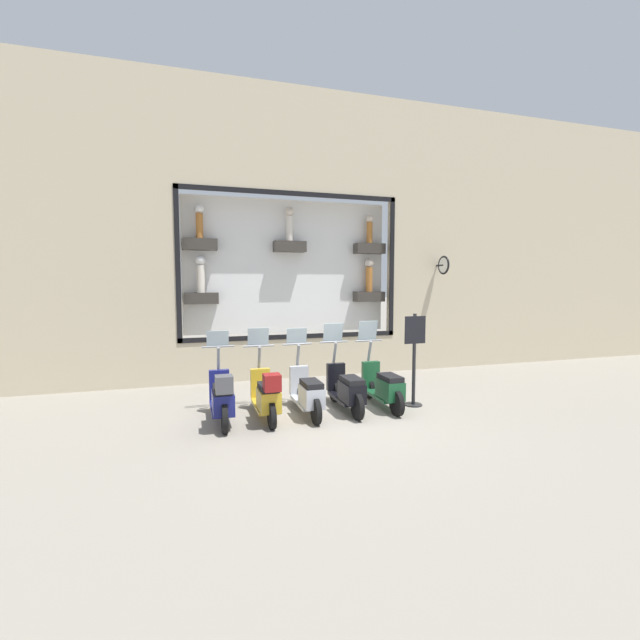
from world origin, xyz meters
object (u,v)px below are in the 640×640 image
at_px(scooter_green_0, 384,387).
at_px(scooter_yellow_3, 267,395).
at_px(scooter_navy_4, 222,398).
at_px(shop_sign_post, 414,356).
at_px(scooter_black_1, 347,389).
at_px(scooter_silver_2, 307,393).

height_order(scooter_green_0, scooter_yellow_3, scooter_green_0).
xyz_separation_m(scooter_green_0, scooter_navy_4, (-0.06, 3.14, 0.04)).
bearing_deg(shop_sign_post, scooter_yellow_3, 90.79).
bearing_deg(scooter_black_1, scooter_yellow_3, 92.52).
bearing_deg(shop_sign_post, scooter_silver_2, 89.39).
bearing_deg(scooter_silver_2, shop_sign_post, -90.61).
xyz_separation_m(scooter_black_1, scooter_silver_2, (-0.00, 0.79, -0.01)).
xyz_separation_m(scooter_green_0, scooter_yellow_3, (-0.07, 2.36, 0.03)).
xyz_separation_m(scooter_green_0, shop_sign_post, (-0.03, -0.65, 0.59)).
bearing_deg(scooter_silver_2, scooter_yellow_3, 94.72).
xyz_separation_m(scooter_yellow_3, scooter_navy_4, (0.01, 0.79, 0.01)).
distance_m(scooter_yellow_3, shop_sign_post, 3.06).
relative_size(scooter_yellow_3, shop_sign_post, 0.96).
relative_size(scooter_green_0, scooter_black_1, 1.00).
relative_size(scooter_black_1, scooter_navy_4, 1.00).
xyz_separation_m(scooter_black_1, scooter_yellow_3, (-0.07, 1.57, 0.03)).
height_order(scooter_navy_4, shop_sign_post, shop_sign_post).
bearing_deg(shop_sign_post, scooter_navy_4, 90.54).
distance_m(scooter_black_1, scooter_yellow_3, 1.57).
relative_size(scooter_black_1, scooter_silver_2, 1.00).
height_order(scooter_black_1, scooter_navy_4, scooter_black_1).
bearing_deg(scooter_yellow_3, scooter_green_0, -88.32).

